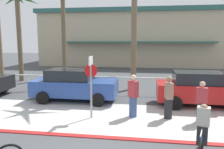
{
  "coord_description": "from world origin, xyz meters",
  "views": [
    {
      "loc": [
        1.58,
        -4.82,
        3.18
      ],
      "look_at": [
        -0.05,
        6.0,
        1.55
      ],
      "focal_mm": 36.58,
      "sensor_mm": 36.0,
      "label": 1
    }
  ],
  "objects_px": {
    "car_blue_1": "(74,85)",
    "palm_tree_2": "(18,16)",
    "stop_sign_bike_lane": "(91,78)",
    "pedestrian_0": "(133,97)",
    "pedestrian_3": "(169,99)",
    "palm_tree_3": "(63,0)",
    "pedestrian_2": "(201,104)",
    "cyclist_blue_1": "(202,132)",
    "car_red_2": "(202,89)"
  },
  "relations": [
    {
      "from": "palm_tree_3",
      "to": "cyclist_blue_1",
      "type": "relative_size",
      "value": 5.26
    },
    {
      "from": "palm_tree_2",
      "to": "car_blue_1",
      "type": "xyz_separation_m",
      "value": [
        6.11,
        -5.33,
        -4.18
      ]
    },
    {
      "from": "palm_tree_2",
      "to": "pedestrian_0",
      "type": "bearing_deg",
      "value": -38.63
    },
    {
      "from": "car_blue_1",
      "to": "cyclist_blue_1",
      "type": "height_order",
      "value": "car_blue_1"
    },
    {
      "from": "palm_tree_2",
      "to": "car_blue_1",
      "type": "height_order",
      "value": "palm_tree_2"
    },
    {
      "from": "pedestrian_2",
      "to": "pedestrian_3",
      "type": "distance_m",
      "value": 1.25
    },
    {
      "from": "pedestrian_2",
      "to": "pedestrian_3",
      "type": "relative_size",
      "value": 0.93
    },
    {
      "from": "car_red_2",
      "to": "palm_tree_2",
      "type": "bearing_deg",
      "value": 156.88
    },
    {
      "from": "palm_tree_3",
      "to": "pedestrian_0",
      "type": "bearing_deg",
      "value": -55.67
    },
    {
      "from": "palm_tree_2",
      "to": "pedestrian_2",
      "type": "relative_size",
      "value": 4.07
    },
    {
      "from": "pedestrian_0",
      "to": "pedestrian_2",
      "type": "relative_size",
      "value": 1.1
    },
    {
      "from": "palm_tree_3",
      "to": "pedestrian_3",
      "type": "xyz_separation_m",
      "value": [
        7.8,
        -9.33,
        -5.68
      ]
    },
    {
      "from": "car_blue_1",
      "to": "palm_tree_2",
      "type": "bearing_deg",
      "value": 138.89
    },
    {
      "from": "car_red_2",
      "to": "cyclist_blue_1",
      "type": "relative_size",
      "value": 2.5
    },
    {
      "from": "car_blue_1",
      "to": "pedestrian_0",
      "type": "xyz_separation_m",
      "value": [
        3.23,
        -2.14,
        -0.03
      ]
    },
    {
      "from": "cyclist_blue_1",
      "to": "pedestrian_3",
      "type": "bearing_deg",
      "value": 102.13
    },
    {
      "from": "pedestrian_3",
      "to": "palm_tree_3",
      "type": "bearing_deg",
      "value": 129.9
    },
    {
      "from": "car_red_2",
      "to": "palm_tree_3",
      "type": "bearing_deg",
      "value": 143.0
    },
    {
      "from": "cyclist_blue_1",
      "to": "pedestrian_2",
      "type": "relative_size",
      "value": 1.07
    },
    {
      "from": "palm_tree_3",
      "to": "car_red_2",
      "type": "height_order",
      "value": "palm_tree_3"
    },
    {
      "from": "stop_sign_bike_lane",
      "to": "pedestrian_2",
      "type": "distance_m",
      "value": 4.44
    },
    {
      "from": "stop_sign_bike_lane",
      "to": "pedestrian_3",
      "type": "bearing_deg",
      "value": 6.97
    },
    {
      "from": "car_blue_1",
      "to": "pedestrian_3",
      "type": "distance_m",
      "value": 5.14
    },
    {
      "from": "pedestrian_2",
      "to": "palm_tree_3",
      "type": "bearing_deg",
      "value": 133.24
    },
    {
      "from": "stop_sign_bike_lane",
      "to": "palm_tree_3",
      "type": "height_order",
      "value": "palm_tree_3"
    },
    {
      "from": "pedestrian_2",
      "to": "car_red_2",
      "type": "bearing_deg",
      "value": 76.98
    },
    {
      "from": "stop_sign_bike_lane",
      "to": "pedestrian_3",
      "type": "relative_size",
      "value": 1.45
    },
    {
      "from": "car_blue_1",
      "to": "car_red_2",
      "type": "relative_size",
      "value": 1.0
    },
    {
      "from": "palm_tree_2",
      "to": "stop_sign_bike_lane",
      "type": "bearing_deg",
      "value": -45.76
    },
    {
      "from": "car_blue_1",
      "to": "cyclist_blue_1",
      "type": "bearing_deg",
      "value": -43.93
    },
    {
      "from": "car_blue_1",
      "to": "pedestrian_2",
      "type": "height_order",
      "value": "car_blue_1"
    },
    {
      "from": "palm_tree_2",
      "to": "pedestrian_3",
      "type": "height_order",
      "value": "palm_tree_2"
    },
    {
      "from": "palm_tree_2",
      "to": "cyclist_blue_1",
      "type": "relative_size",
      "value": 3.8
    },
    {
      "from": "stop_sign_bike_lane",
      "to": "pedestrian_0",
      "type": "relative_size",
      "value": 1.42
    },
    {
      "from": "car_blue_1",
      "to": "car_red_2",
      "type": "xyz_separation_m",
      "value": [
        6.44,
        -0.03,
        0.0
      ]
    },
    {
      "from": "palm_tree_3",
      "to": "car_blue_1",
      "type": "bearing_deg",
      "value": -66.45
    },
    {
      "from": "pedestrian_0",
      "to": "pedestrian_2",
      "type": "xyz_separation_m",
      "value": [
        2.65,
        -0.27,
        -0.09
      ]
    },
    {
      "from": "palm_tree_2",
      "to": "car_blue_1",
      "type": "bearing_deg",
      "value": -41.11
    },
    {
      "from": "car_red_2",
      "to": "pedestrian_2",
      "type": "relative_size",
      "value": 2.68
    },
    {
      "from": "car_blue_1",
      "to": "pedestrian_0",
      "type": "relative_size",
      "value": 2.44
    },
    {
      "from": "car_red_2",
      "to": "pedestrian_3",
      "type": "bearing_deg",
      "value": -129.82
    },
    {
      "from": "car_red_2",
      "to": "pedestrian_3",
      "type": "distance_m",
      "value": 2.76
    },
    {
      "from": "stop_sign_bike_lane",
      "to": "palm_tree_3",
      "type": "xyz_separation_m",
      "value": [
        -4.68,
        9.71,
        4.82
      ]
    },
    {
      "from": "palm_tree_2",
      "to": "cyclist_blue_1",
      "type": "xyz_separation_m",
      "value": [
        11.41,
        -10.44,
        -4.36
      ]
    },
    {
      "from": "palm_tree_2",
      "to": "cyclist_blue_1",
      "type": "distance_m",
      "value": 16.07
    },
    {
      "from": "stop_sign_bike_lane",
      "to": "pedestrian_2",
      "type": "height_order",
      "value": "stop_sign_bike_lane"
    },
    {
      "from": "pedestrian_2",
      "to": "pedestrian_0",
      "type": "bearing_deg",
      "value": 174.17
    },
    {
      "from": "stop_sign_bike_lane",
      "to": "pedestrian_3",
      "type": "xyz_separation_m",
      "value": [
        3.13,
        0.38,
        -0.86
      ]
    },
    {
      "from": "car_blue_1",
      "to": "palm_tree_3",
      "type": "bearing_deg",
      "value": 113.55
    },
    {
      "from": "stop_sign_bike_lane",
      "to": "car_red_2",
      "type": "xyz_separation_m",
      "value": [
        4.89,
        2.5,
        -0.81
      ]
    }
  ]
}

